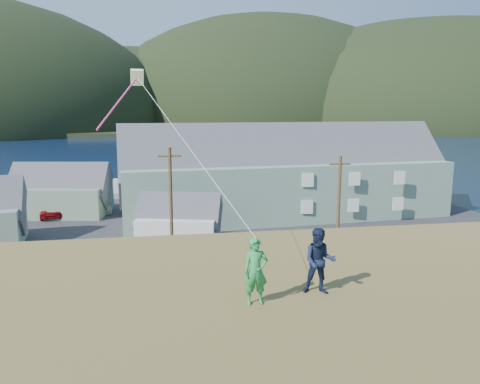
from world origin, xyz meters
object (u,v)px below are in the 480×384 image
object	(u,v)px
kite_flyer_green	(256,271)
kite_flyer_navy	(319,261)
lodge	(285,174)
shed_palegreen_far	(60,191)
shed_white	(179,222)
wharf	(124,188)

from	to	relation	value
kite_flyer_green	kite_flyer_navy	world-z (taller)	kite_flyer_navy
lodge	kite_flyer_navy	size ratio (longest dim) A/B	20.71
shed_palegreen_far	kite_flyer_navy	xyz separation A→B (m)	(15.66, -43.51, 5.28)
shed_white	kite_flyer_navy	world-z (taller)	kite_flyer_navy
shed_white	kite_flyer_navy	distance (m)	29.68
shed_palegreen_far	kite_flyer_navy	size ratio (longest dim) A/B	6.60
kite_flyer_green	kite_flyer_navy	bearing A→B (deg)	10.82
lodge	shed_palegreen_far	size ratio (longest dim) A/B	3.14
shed_white	shed_palegreen_far	distance (m)	19.45
kite_flyer_green	shed_palegreen_far	bearing A→B (deg)	105.81
shed_white	kite_flyer_navy	size ratio (longest dim) A/B	4.60
lodge	shed_white	bearing A→B (deg)	-145.38
kite_flyer_green	lodge	bearing A→B (deg)	72.34
wharf	lodge	size ratio (longest dim) A/B	0.70
shed_palegreen_far	kite_flyer_green	distance (m)	46.34
wharf	kite_flyer_navy	size ratio (longest dim) A/B	14.59
wharf	kite_flyer_green	distance (m)	60.45
shed_palegreen_far	kite_flyer_green	bearing A→B (deg)	-63.27
wharf	kite_flyer_green	bearing A→B (deg)	-82.20
kite_flyer_green	kite_flyer_navy	size ratio (longest dim) A/B	0.96
shed_palegreen_far	shed_white	bearing A→B (deg)	-39.22
shed_white	wharf	bearing A→B (deg)	117.76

